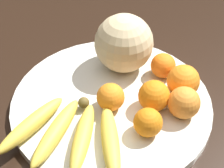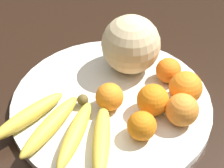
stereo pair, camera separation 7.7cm
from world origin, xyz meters
The scene contains 11 objects.
kitchen_table centered at (0.00, 0.00, 0.64)m, with size 1.62×1.14×0.71m.
fruit_bowl centered at (0.00, -0.04, 0.72)m, with size 0.43×0.43×0.02m.
melon centered at (0.07, 0.06, 0.80)m, with size 0.13×0.13×0.13m.
banana_bunch centered at (-0.11, -0.10, 0.75)m, with size 0.25×0.25×0.03m.
orange_front_left centered at (0.03, -0.14, 0.76)m, with size 0.06×0.06×0.06m.
orange_front_right centered at (0.14, -0.01, 0.76)m, with size 0.06×0.06×0.06m.
orange_mid_center centered at (0.15, -0.08, 0.77)m, with size 0.07×0.07×0.07m.
orange_back_left centered at (0.07, -0.09, 0.77)m, with size 0.07×0.07×0.07m.
orange_back_right centered at (0.12, -0.13, 0.77)m, with size 0.07×0.07×0.07m.
orange_top_small centered at (-0.01, -0.05, 0.76)m, with size 0.06×0.06×0.06m.
produce_tag centered at (0.11, -0.09, 0.73)m, with size 0.10×0.05×0.00m.
Camera 2 is at (-0.15, -0.58, 1.31)m, focal length 60.00 mm.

